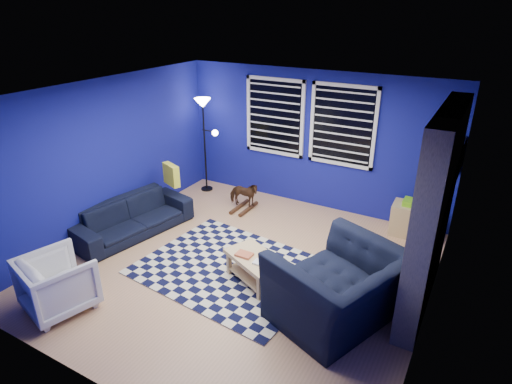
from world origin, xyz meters
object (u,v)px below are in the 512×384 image
armchair_big (338,288)px  armchair_bent (58,283)px  tv (457,164)px  rocking_horse (244,194)px  cabinet (412,220)px  floor_lamp (204,116)px  coffee_table (255,264)px  sofa (132,217)px

armchair_big → armchair_bent: bearing=-43.2°
tv → rocking_horse: size_ratio=1.78×
cabinet → floor_lamp: 4.20m
armchair_big → armchair_bent: armchair_big is taller
rocking_horse → coffee_table: rocking_horse is taller
tv → rocking_horse: tv is taller
armchair_big → coffee_table: 1.25m
armchair_big → rocking_horse: bearing=-107.8°
coffee_table → floor_lamp: size_ratio=0.52×
armchair_big → floor_lamp: (-3.64, 2.48, 1.07)m
cabinet → floor_lamp: floor_lamp is taller
tv → armchair_big: (-0.88, -2.40, -0.94)m
sofa → tv: bearing=-54.9°
coffee_table → floor_lamp: bearing=136.5°
sofa → coffee_table: bearing=-83.7°
sofa → rocking_horse: bearing=-23.6°
armchair_bent → rocking_horse: armchair_bent is taller
tv → sofa: tv is taller
tv → coffee_table: (-2.10, -2.22, -1.10)m
sofa → armchair_big: (3.67, -0.40, 0.17)m
armchair_bent → tv: bearing=-120.1°
armchair_bent → armchair_big: bearing=-139.0°
sofa → coffee_table: size_ratio=2.04×
cabinet → floor_lamp: (-4.00, -0.11, 1.26)m
sofa → cabinet: bearing=-50.1°
floor_lamp → coffee_table: bearing=-43.5°
sofa → rocking_horse: (1.15, 1.65, 0.02)m
armchair_big → armchair_bent: 3.42m
rocking_horse → cabinet: size_ratio=0.86×
cabinet → floor_lamp: size_ratio=0.35×
armchair_bent → cabinet: (3.45, 4.06, -0.09)m
tv → sofa: size_ratio=0.50×
sofa → floor_lamp: bearing=10.5°
sofa → coffee_table: (2.44, -0.21, 0.00)m
armchair_big → rocking_horse: (-2.51, 2.05, -0.16)m
armchair_big → coffee_table: (-1.22, 0.19, -0.17)m
tv → armchair_bent: size_ratio=1.26×
sofa → armchair_big: armchair_big is taller
armchair_bent → floor_lamp: size_ratio=0.42×
armchair_big → floor_lamp: size_ratio=0.76×
armchair_big → cabinet: bearing=-166.6°
rocking_horse → floor_lamp: (-1.12, 0.43, 1.23)m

